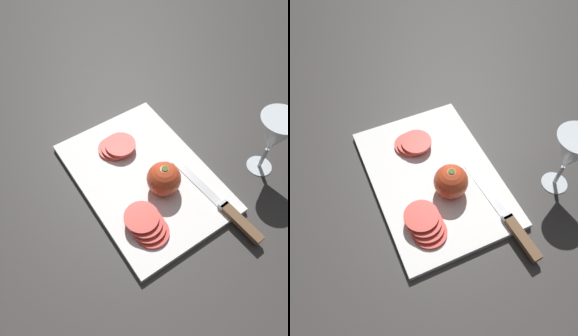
% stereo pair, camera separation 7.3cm
% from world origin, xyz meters
% --- Properties ---
extents(ground_plane, '(3.00, 3.00, 0.00)m').
position_xyz_m(ground_plane, '(0.00, 0.00, 0.00)').
color(ground_plane, '#383533').
extents(cutting_board, '(0.40, 0.28, 0.02)m').
position_xyz_m(cutting_board, '(0.06, -0.02, 0.01)').
color(cutting_board, white).
rests_on(cutting_board, ground_plane).
extents(wine_glass, '(0.09, 0.09, 0.17)m').
position_xyz_m(wine_glass, '(-0.06, -0.27, 0.11)').
color(wine_glass, silver).
rests_on(wine_glass, ground_plane).
extents(whole_tomato, '(0.08, 0.08, 0.08)m').
position_xyz_m(whole_tomato, '(0.01, -0.04, 0.05)').
color(whole_tomato, '#DB4C28').
rests_on(whole_tomato, cutting_board).
extents(knife, '(0.26, 0.04, 0.01)m').
position_xyz_m(knife, '(-0.13, -0.12, 0.02)').
color(knife, silver).
rests_on(knife, cutting_board).
extents(tomato_slice_stack_near, '(0.08, 0.09, 0.02)m').
position_xyz_m(tomato_slice_stack_near, '(0.16, -0.01, 0.03)').
color(tomato_slice_stack_near, '#D63D33').
rests_on(tomato_slice_stack_near, cutting_board).
extents(tomato_slice_stack_far, '(0.10, 0.08, 0.03)m').
position_xyz_m(tomato_slice_stack_far, '(-0.05, 0.05, 0.03)').
color(tomato_slice_stack_far, '#D63D33').
rests_on(tomato_slice_stack_far, cutting_board).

